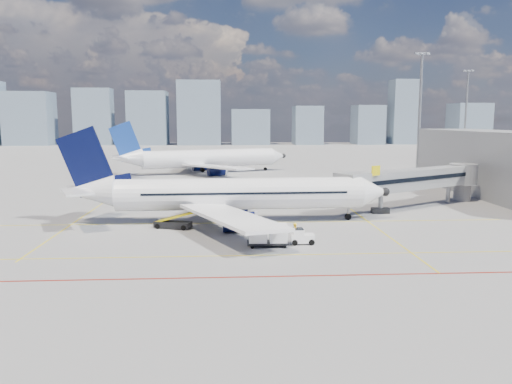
% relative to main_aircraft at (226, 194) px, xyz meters
% --- Properties ---
extents(ground, '(420.00, 420.00, 0.00)m').
position_rel_main_aircraft_xyz_m(ground, '(2.44, -8.55, -3.22)').
color(ground, gray).
rests_on(ground, ground).
extents(apron_markings, '(90.00, 35.12, 0.01)m').
position_rel_main_aircraft_xyz_m(apron_markings, '(1.86, -12.47, -3.22)').
color(apron_markings, yellow).
rests_on(apron_markings, ground).
extents(jet_bridge, '(23.55, 15.78, 6.30)m').
position_rel_main_aircraft_xyz_m(jet_bridge, '(25.95, 8.36, 0.52)').
color(jet_bridge, gray).
rests_on(jet_bridge, ground).
extents(terminal_block, '(10.00, 42.00, 10.00)m').
position_rel_main_aircraft_xyz_m(terminal_block, '(42.39, 17.45, 1.78)').
color(terminal_block, gray).
rests_on(terminal_block, ground).
extents(floodlight_mast_ne, '(3.20, 0.61, 25.45)m').
position_rel_main_aircraft_xyz_m(floodlight_mast_ne, '(40.44, 46.44, 10.36)').
color(floodlight_mast_ne, gray).
rests_on(floodlight_mast_ne, ground).
extents(floodlight_mast_far, '(3.20, 0.61, 25.45)m').
position_rel_main_aircraft_xyz_m(floodlight_mast_far, '(67.44, 81.44, 10.36)').
color(floodlight_mast_far, gray).
rests_on(floodlight_mast_far, ground).
extents(distant_skyline, '(248.17, 15.47, 30.53)m').
position_rel_main_aircraft_xyz_m(distant_skyline, '(-13.34, 181.45, 9.12)').
color(distant_skyline, slate).
rests_on(distant_skyline, ground).
extents(main_aircraft, '(38.06, 33.15, 11.09)m').
position_rel_main_aircraft_xyz_m(main_aircraft, '(0.00, 0.00, 0.00)').
color(main_aircraft, white).
rests_on(main_aircraft, ground).
extents(second_aircraft, '(38.82, 32.99, 11.73)m').
position_rel_main_aircraft_xyz_m(second_aircraft, '(-5.26, 53.30, -0.00)').
color(second_aircraft, white).
rests_on(second_aircraft, ground).
extents(baggage_tug, '(2.22, 1.34, 1.54)m').
position_rel_main_aircraft_xyz_m(baggage_tug, '(7.10, -10.78, -2.49)').
color(baggage_tug, white).
rests_on(baggage_tug, ground).
extents(cargo_dolly, '(3.88, 1.78, 2.11)m').
position_rel_main_aircraft_xyz_m(cargo_dolly, '(3.86, -11.48, -2.06)').
color(cargo_dolly, black).
rests_on(cargo_dolly, ground).
extents(belt_loader, '(5.79, 2.93, 2.34)m').
position_rel_main_aircraft_xyz_m(belt_loader, '(-5.70, -3.12, -2.62)').
color(belt_loader, black).
rests_on(belt_loader, ground).
extents(ramp_worker, '(0.49, 0.73, 1.97)m').
position_rel_main_aircraft_xyz_m(ramp_worker, '(6.61, -10.41, -2.24)').
color(ramp_worker, yellow).
rests_on(ramp_worker, ground).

